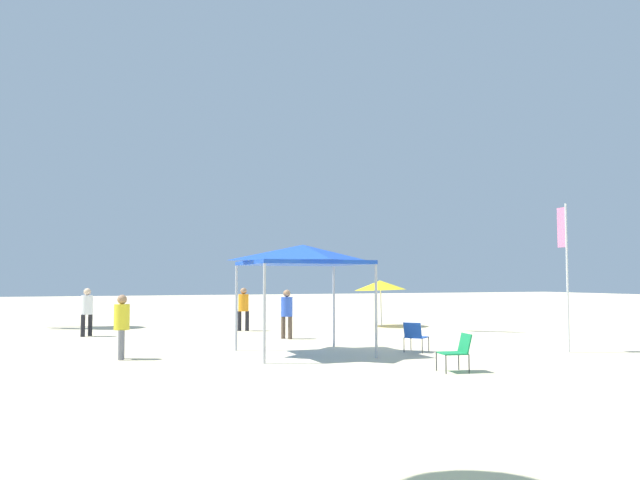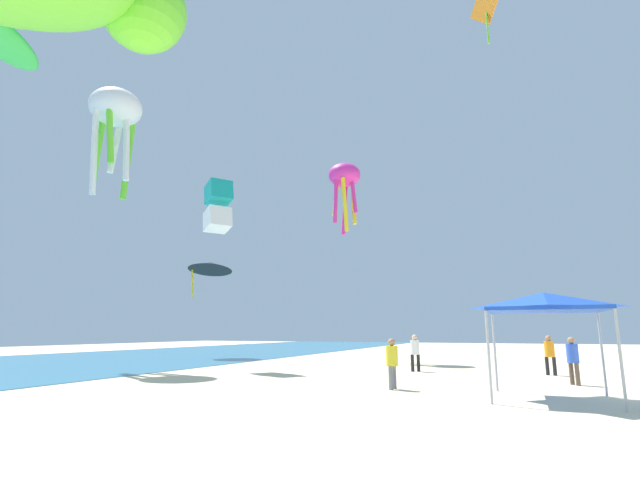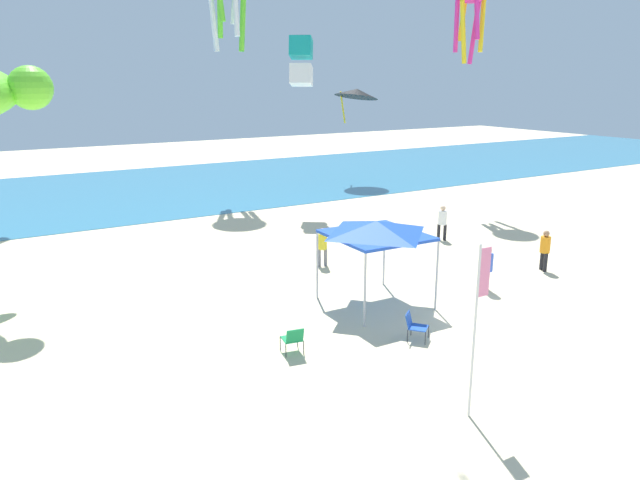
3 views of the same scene
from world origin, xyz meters
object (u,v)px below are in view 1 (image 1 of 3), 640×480
Objects in this scene: person_far_stroller at (87,308)px; beach_umbrella at (380,285)px; folding_chair_facing_ocean at (415,335)px; canopy_tent at (303,255)px; person_kite_handler at (243,306)px; person_watching_sky at (287,310)px; banner_flag at (566,263)px; folding_chair_near_cooler at (457,350)px; person_by_tent at (122,321)px.

beach_umbrella is at bearing 146.37° from person_far_stroller.
folding_chair_facing_ocean is at bearing 98.47° from person_far_stroller.
canopy_tent is 8.12m from person_kite_handler.
person_kite_handler is at bearing 147.08° from person_far_stroller.
folding_chair_facing_ocean is 0.50× the size of person_watching_sky.
banner_flag is at bearing -178.20° from beach_umbrella.
canopy_tent is at bearing -145.06° from folding_chair_near_cooler.
beach_umbrella is (8.05, -6.50, -0.90)m from canopy_tent.
banner_flag is at bearing -170.64° from person_watching_sky.
canopy_tent is 0.75× the size of banner_flag.
canopy_tent reaches higher than person_kite_handler.
person_kite_handler is (7.93, -0.53, -1.65)m from canopy_tent.
banner_flag is 2.43× the size of person_far_stroller.
folding_chair_facing_ocean is (-0.75, -2.97, -2.15)m from canopy_tent.
folding_chair_near_cooler is 0.20× the size of banner_flag.
person_kite_handler is at bearing -3.82° from canopy_tent.
folding_chair_near_cooler is at bearing -118.80° from person_by_tent.
folding_chair_near_cooler is 13.89m from person_far_stroller.
beach_umbrella is 2.70× the size of folding_chair_facing_ocean.
beach_umbrella is 6.02m from person_kite_handler.
beach_umbrella is 9.56m from folding_chair_facing_ocean.
canopy_tent reaches higher than folding_chair_near_cooler.
folding_chair_near_cooler is 1.00× the size of folding_chair_facing_ocean.
person_by_tent is at bearing -116.93° from folding_chair_near_cooler.
person_kite_handler is at bearing -23.05° from folding_chair_facing_ocean.
person_by_tent reaches higher than folding_chair_facing_ocean.
person_far_stroller is at bearing -154.85° from person_kite_handler.
canopy_tent is at bearing -90.23° from person_by_tent.
beach_umbrella is 1.33× the size of person_kite_handler.
person_watching_sky is 0.98× the size of person_far_stroller.
canopy_tent reaches higher than folding_chair_facing_ocean.
banner_flag is at bearing 121.93° from folding_chair_near_cooler.
beach_umbrella reaches higher than person_by_tent.
folding_chair_facing_ocean is 0.49× the size of person_far_stroller.
folding_chair_facing_ocean is 0.49× the size of person_kite_handler.
folding_chair_near_cooler is 8.54m from person_watching_sky.
canopy_tent is 1.92× the size of person_by_tent.
person_by_tent is (0.68, 4.56, -1.68)m from canopy_tent.
folding_chair_near_cooler is (-4.24, -1.96, -2.15)m from canopy_tent.
canopy_tent is at bearing 71.42° from banner_flag.
banner_flag is 2.49× the size of person_watching_sky.
person_kite_handler is 0.99× the size of person_far_stroller.
folding_chair_near_cooler is 0.50× the size of person_watching_sky.
beach_umbrella is 6.73m from person_watching_sky.
banner_flag is 12.10m from person_kite_handler.
person_watching_sky reaches higher than person_by_tent.
folding_chair_near_cooler is 0.51× the size of person_by_tent.
folding_chair_facing_ocean is at bearing 169.15° from person_watching_sky.
folding_chair_near_cooler is 5.60m from banner_flag.
person_by_tent is at bearing 75.36° from banner_flag.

